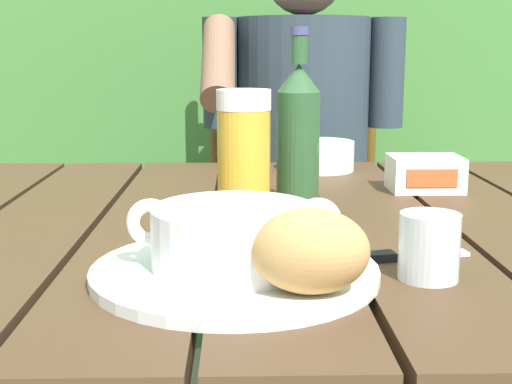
{
  "coord_description": "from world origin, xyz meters",
  "views": [
    {
      "loc": [
        -0.04,
        -0.96,
        0.97
      ],
      "look_at": [
        -0.02,
        -0.16,
        0.81
      ],
      "focal_mm": 49.58,
      "sensor_mm": 36.0,
      "label": 1
    }
  ],
  "objects_px": {
    "soup_bowl": "(234,235)",
    "water_glass_small": "(429,246)",
    "person_eating": "(302,148)",
    "bread_roll": "(311,251)",
    "butter_tub": "(425,173)",
    "chair_near_diner": "(296,224)",
    "table_knife": "(392,257)",
    "diner_bowl": "(320,156)",
    "beer_glass": "(244,155)",
    "serving_plate": "(235,272)",
    "beer_bottle": "(298,133)"
  },
  "relations": [
    {
      "from": "person_eating",
      "to": "beer_bottle",
      "type": "relative_size",
      "value": 4.74
    },
    {
      "from": "chair_near_diner",
      "to": "serving_plate",
      "type": "xyz_separation_m",
      "value": [
        -0.16,
        -1.18,
        0.25
      ]
    },
    {
      "from": "bread_roll",
      "to": "beer_glass",
      "type": "distance_m",
      "value": 0.35
    },
    {
      "from": "bread_roll",
      "to": "diner_bowl",
      "type": "height_order",
      "value": "bread_roll"
    },
    {
      "from": "serving_plate",
      "to": "soup_bowl",
      "type": "height_order",
      "value": "soup_bowl"
    },
    {
      "from": "butter_tub",
      "to": "water_glass_small",
      "type": "bearing_deg",
      "value": -104.17
    },
    {
      "from": "soup_bowl",
      "to": "diner_bowl",
      "type": "xyz_separation_m",
      "value": [
        0.16,
        0.65,
        -0.02
      ]
    },
    {
      "from": "bread_roll",
      "to": "diner_bowl",
      "type": "relative_size",
      "value": 0.85
    },
    {
      "from": "bread_roll",
      "to": "beer_glass",
      "type": "relative_size",
      "value": 0.64
    },
    {
      "from": "soup_bowl",
      "to": "diner_bowl",
      "type": "bearing_deg",
      "value": 76.04
    },
    {
      "from": "chair_near_diner",
      "to": "diner_bowl",
      "type": "xyz_separation_m",
      "value": [
        0.0,
        -0.53,
        0.27
      ]
    },
    {
      "from": "beer_bottle",
      "to": "water_glass_small",
      "type": "xyz_separation_m",
      "value": [
        0.11,
        -0.34,
        -0.08
      ]
    },
    {
      "from": "chair_near_diner",
      "to": "table_knife",
      "type": "height_order",
      "value": "chair_near_diner"
    },
    {
      "from": "table_knife",
      "to": "diner_bowl",
      "type": "bearing_deg",
      "value": 91.37
    },
    {
      "from": "chair_near_diner",
      "to": "diner_bowl",
      "type": "distance_m",
      "value": 0.6
    },
    {
      "from": "chair_near_diner",
      "to": "beer_glass",
      "type": "bearing_deg",
      "value": -99.24
    },
    {
      "from": "chair_near_diner",
      "to": "water_glass_small",
      "type": "bearing_deg",
      "value": -88.22
    },
    {
      "from": "chair_near_diner",
      "to": "water_glass_small",
      "type": "xyz_separation_m",
      "value": [
        0.04,
        -1.19,
        0.28
      ]
    },
    {
      "from": "bread_roll",
      "to": "diner_bowl",
      "type": "bearing_deg",
      "value": 82.85
    },
    {
      "from": "serving_plate",
      "to": "beer_bottle",
      "type": "xyz_separation_m",
      "value": [
        0.09,
        0.33,
        0.1
      ]
    },
    {
      "from": "person_eating",
      "to": "diner_bowl",
      "type": "height_order",
      "value": "person_eating"
    },
    {
      "from": "beer_glass",
      "to": "butter_tub",
      "type": "height_order",
      "value": "beer_glass"
    },
    {
      "from": "table_knife",
      "to": "soup_bowl",
      "type": "bearing_deg",
      "value": -162.37
    },
    {
      "from": "soup_bowl",
      "to": "water_glass_small",
      "type": "distance_m",
      "value": 0.2
    },
    {
      "from": "bread_roll",
      "to": "table_knife",
      "type": "height_order",
      "value": "bread_roll"
    },
    {
      "from": "bread_roll",
      "to": "butter_tub",
      "type": "bearing_deg",
      "value": 65.2
    },
    {
      "from": "chair_near_diner",
      "to": "beer_glass",
      "type": "xyz_separation_m",
      "value": [
        -0.15,
        -0.92,
        0.33
      ]
    },
    {
      "from": "bread_roll",
      "to": "water_glass_small",
      "type": "distance_m",
      "value": 0.15
    },
    {
      "from": "bread_roll",
      "to": "butter_tub",
      "type": "relative_size",
      "value": 0.97
    },
    {
      "from": "serving_plate",
      "to": "chair_near_diner",
      "type": "bearing_deg",
      "value": 82.21
    },
    {
      "from": "beer_bottle",
      "to": "table_knife",
      "type": "xyz_separation_m",
      "value": [
        0.08,
        -0.28,
        -0.11
      ]
    },
    {
      "from": "diner_bowl",
      "to": "beer_glass",
      "type": "bearing_deg",
      "value": -111.01
    },
    {
      "from": "person_eating",
      "to": "water_glass_small",
      "type": "distance_m",
      "value": 1.0
    },
    {
      "from": "beer_glass",
      "to": "table_knife",
      "type": "relative_size",
      "value": 1.18
    },
    {
      "from": "soup_bowl",
      "to": "water_glass_small",
      "type": "relative_size",
      "value": 3.19
    },
    {
      "from": "water_glass_small",
      "to": "chair_near_diner",
      "type": "bearing_deg",
      "value": 91.78
    },
    {
      "from": "beer_bottle",
      "to": "person_eating",
      "type": "bearing_deg",
      "value": 84.21
    },
    {
      "from": "person_eating",
      "to": "butter_tub",
      "type": "distance_m",
      "value": 0.56
    },
    {
      "from": "bread_roll",
      "to": "table_knife",
      "type": "distance_m",
      "value": 0.18
    },
    {
      "from": "person_eating",
      "to": "butter_tub",
      "type": "bearing_deg",
      "value": -73.89
    },
    {
      "from": "chair_near_diner",
      "to": "butter_tub",
      "type": "relative_size",
      "value": 8.54
    },
    {
      "from": "person_eating",
      "to": "butter_tub",
      "type": "relative_size",
      "value": 10.65
    },
    {
      "from": "chair_near_diner",
      "to": "beer_bottle",
      "type": "distance_m",
      "value": 0.93
    },
    {
      "from": "person_eating",
      "to": "bread_roll",
      "type": "relative_size",
      "value": 10.97
    },
    {
      "from": "serving_plate",
      "to": "beer_glass",
      "type": "height_order",
      "value": "beer_glass"
    },
    {
      "from": "beer_glass",
      "to": "water_glass_small",
      "type": "height_order",
      "value": "beer_glass"
    },
    {
      "from": "soup_bowl",
      "to": "water_glass_small",
      "type": "bearing_deg",
      "value": -2.98
    },
    {
      "from": "serving_plate",
      "to": "water_glass_small",
      "type": "distance_m",
      "value": 0.2
    },
    {
      "from": "beer_bottle",
      "to": "butter_tub",
      "type": "distance_m",
      "value": 0.26
    },
    {
      "from": "beer_bottle",
      "to": "water_glass_small",
      "type": "relative_size",
      "value": 3.81
    }
  ]
}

